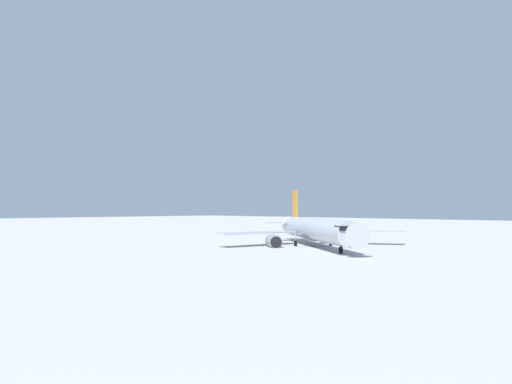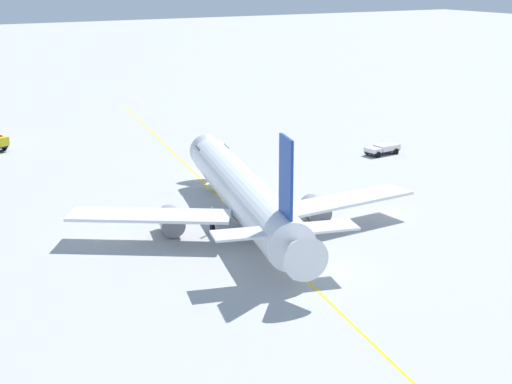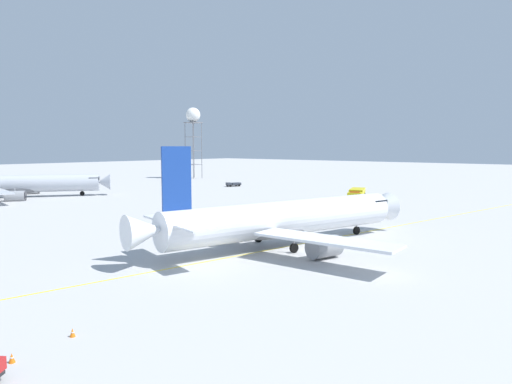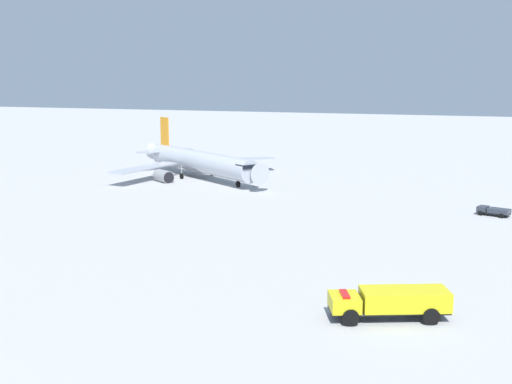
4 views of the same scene
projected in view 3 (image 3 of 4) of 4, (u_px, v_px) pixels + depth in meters
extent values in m
plane|color=#B2B2B2|center=(294.00, 248.00, 54.04)|extent=(600.00, 600.00, 0.00)
cylinder|color=white|center=(286.00, 218.00, 55.25)|extent=(32.49, 12.26, 4.19)
cone|color=white|center=(382.00, 207.00, 65.20)|extent=(3.91, 4.61, 3.98)
cone|color=white|center=(145.00, 231.00, 45.10)|extent=(4.77, 4.46, 3.56)
cube|color=black|center=(371.00, 202.00, 63.85)|extent=(3.22, 4.06, 0.70)
ellipsoid|color=slate|center=(275.00, 229.00, 54.44)|extent=(12.27, 6.61, 2.31)
cube|color=#193D93|center=(177.00, 178.00, 46.57)|extent=(3.16, 1.04, 6.52)
cube|color=white|center=(164.00, 218.00, 49.83)|extent=(3.83, 5.71, 0.20)
cube|color=white|center=(193.00, 227.00, 44.20)|extent=(3.83, 5.71, 0.20)
cube|color=white|center=(226.00, 216.00, 61.69)|extent=(11.47, 14.81, 0.28)
cube|color=white|center=(326.00, 240.00, 45.96)|extent=(4.84, 15.31, 0.28)
cylinder|color=gray|center=(248.00, 227.00, 61.11)|extent=(4.03, 3.12, 2.29)
cylinder|color=black|center=(259.00, 226.00, 62.15)|extent=(0.64, 1.92, 1.95)
cylinder|color=gray|center=(324.00, 247.00, 49.07)|extent=(4.03, 3.12, 2.29)
cylinder|color=black|center=(337.00, 245.00, 50.12)|extent=(0.64, 1.92, 1.95)
cylinder|color=#9EA0A5|center=(357.00, 223.00, 62.46)|extent=(0.20, 0.20, 2.10)
cylinder|color=black|center=(356.00, 231.00, 62.57)|extent=(1.14, 0.57, 1.10)
cylinder|color=#9EA0A5|center=(258.00, 230.00, 57.35)|extent=(0.20, 0.20, 2.10)
cylinder|color=black|center=(258.00, 238.00, 57.45)|extent=(1.14, 0.57, 1.10)
cylinder|color=#9EA0A5|center=(294.00, 239.00, 51.65)|extent=(0.20, 0.20, 2.10)
cylinder|color=black|center=(294.00, 248.00, 51.75)|extent=(1.14, 0.57, 1.10)
cylinder|color=#B2B7C1|center=(26.00, 184.00, 108.74)|extent=(29.51, 21.96, 4.11)
cone|color=#B2B7C1|center=(104.00, 182.00, 113.37)|extent=(4.68, 4.92, 3.90)
cube|color=black|center=(94.00, 179.00, 112.70)|extent=(3.95, 4.24, 0.70)
ellipsoid|color=slate|center=(18.00, 189.00, 108.42)|extent=(11.87, 9.74, 2.26)
cube|color=#B2B7C1|center=(19.00, 184.00, 117.85)|extent=(16.21, 11.82, 0.28)
cylinder|color=gray|center=(30.00, 190.00, 116.38)|extent=(4.70, 4.28, 2.43)
cylinder|color=black|center=(39.00, 190.00, 116.92)|extent=(1.29, 1.79, 2.06)
cylinder|color=gray|center=(15.00, 196.00, 101.19)|extent=(4.70, 4.28, 2.43)
cylinder|color=black|center=(25.00, 196.00, 101.73)|extent=(1.29, 1.79, 2.06)
cylinder|color=#9EA0A5|center=(82.00, 189.00, 112.19)|extent=(0.20, 0.20, 1.95)
cylinder|color=black|center=(82.00, 193.00, 112.28)|extent=(1.08, 0.87, 1.10)
cylinder|color=#9EA0A5|center=(22.00, 190.00, 111.80)|extent=(0.20, 0.20, 1.95)
cylinder|color=black|center=(22.00, 194.00, 111.89)|extent=(1.08, 0.87, 1.10)
cylinder|color=#9EA0A5|center=(15.00, 192.00, 105.16)|extent=(0.20, 0.20, 1.95)
cylinder|color=black|center=(15.00, 197.00, 105.26)|extent=(1.08, 0.87, 1.10)
cube|color=#232326|center=(357.00, 197.00, 102.54)|extent=(10.00, 5.96, 0.20)
cube|color=yellow|center=(355.00, 195.00, 99.01)|extent=(3.33, 3.64, 1.20)
cube|color=black|center=(354.00, 195.00, 97.95)|extent=(1.00, 2.34, 0.67)
cube|color=yellow|center=(357.00, 192.00, 103.68)|extent=(7.75, 5.41, 1.60)
cube|color=red|center=(355.00, 192.00, 98.94)|extent=(1.33, 2.15, 0.16)
cylinder|color=black|center=(362.00, 199.00, 98.86)|extent=(1.40, 0.78, 1.40)
cylinder|color=black|center=(348.00, 199.00, 99.80)|extent=(1.40, 0.78, 1.40)
cylinder|color=black|center=(365.00, 196.00, 105.03)|extent=(1.40, 0.78, 1.40)
cylinder|color=black|center=(352.00, 196.00, 105.97)|extent=(1.40, 0.78, 1.40)
cube|color=#232326|center=(233.00, 185.00, 138.26)|extent=(4.68, 2.91, 0.20)
cube|color=#2D333D|center=(229.00, 184.00, 137.43)|extent=(1.85, 2.19, 0.70)
cube|color=black|center=(227.00, 183.00, 137.13)|extent=(0.58, 1.51, 0.39)
cube|color=#2D333D|center=(236.00, 184.00, 138.61)|extent=(3.33, 2.69, 0.60)
cylinder|color=black|center=(230.00, 186.00, 136.68)|extent=(0.70, 0.47, 0.64)
cylinder|color=black|center=(228.00, 185.00, 138.28)|extent=(0.70, 0.47, 0.64)
cylinder|color=black|center=(239.00, 185.00, 138.19)|extent=(0.70, 0.47, 0.64)
cylinder|color=black|center=(236.00, 185.00, 139.79)|extent=(0.70, 0.47, 0.64)
cylinder|color=slate|center=(194.00, 151.00, 176.28)|extent=(0.24, 0.24, 20.84)
cylinder|color=slate|center=(185.00, 151.00, 172.96)|extent=(0.24, 0.24, 20.84)
cylinder|color=slate|center=(193.00, 151.00, 170.13)|extent=(0.24, 0.24, 20.84)
cylinder|color=slate|center=(202.00, 151.00, 173.45)|extent=(0.24, 0.24, 20.84)
cube|color=slate|center=(194.00, 165.00, 173.72)|extent=(4.58, 4.58, 0.16)
cube|color=slate|center=(193.00, 151.00, 173.20)|extent=(4.58, 4.58, 0.16)
cube|color=slate|center=(193.00, 137.00, 172.69)|extent=(4.58, 4.58, 0.16)
cube|color=slate|center=(193.00, 123.00, 172.16)|extent=(5.18, 5.18, 0.30)
sphere|color=white|center=(193.00, 115.00, 171.88)|extent=(5.41, 5.41, 5.41)
cube|color=yellow|center=(303.00, 244.00, 56.76)|extent=(136.12, 25.45, 0.01)
cone|color=orange|center=(73.00, 333.00, 28.90)|extent=(0.36, 0.36, 0.55)
cylinder|color=white|center=(73.00, 332.00, 28.90)|extent=(0.22, 0.22, 0.06)
cone|color=orange|center=(12.00, 358.00, 25.43)|extent=(0.36, 0.36, 0.55)
cylinder|color=white|center=(12.00, 357.00, 25.42)|extent=(0.22, 0.22, 0.06)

